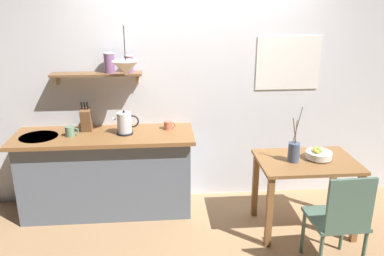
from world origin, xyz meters
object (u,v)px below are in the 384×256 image
fruit_bowl (318,154)px  knife_block (86,119)px  dining_chair_near (341,217)px  coffee_mug_spare (168,125)px  coffee_mug_by_sink (70,131)px  pendant_lamp (126,68)px  twig_vase (294,152)px  dining_table (306,173)px  electric_kettle (125,123)px

fruit_bowl → knife_block: knife_block is taller
dining_chair_near → fruit_bowl: bearing=85.6°
dining_chair_near → knife_block: size_ratio=2.84×
coffee_mug_spare → coffee_mug_by_sink: bearing=-172.4°
knife_block → coffee_mug_spare: knife_block is taller
dining_chair_near → fruit_bowl: dining_chair_near is taller
coffee_mug_by_sink → pendant_lamp: pendant_lamp is taller
fruit_bowl → twig_vase: 0.26m
dining_table → coffee_mug_by_sink: bearing=169.0°
twig_vase → pendant_lamp: (-1.56, 0.42, 0.74)m
dining_chair_near → twig_vase: size_ratio=1.72×
dining_chair_near → electric_kettle: bearing=148.0°
coffee_mug_spare → pendant_lamp: size_ratio=0.27×
dining_table → knife_block: size_ratio=2.90×
fruit_bowl → knife_block: size_ratio=0.76×
coffee_mug_by_sink → knife_block: bearing=43.8°
dining_table → fruit_bowl: bearing=7.8°
dining_chair_near → pendant_lamp: size_ratio=1.98×
electric_kettle → dining_chair_near: bearing=-32.0°
twig_vase → coffee_mug_by_sink: twig_vase is taller
coffee_mug_spare → electric_kettle: bearing=-166.4°
fruit_bowl → coffee_mug_by_sink: 2.45m
fruit_bowl → coffee_mug_spare: bearing=158.4°
dining_chair_near → fruit_bowl: 0.73m
dining_table → twig_vase: 0.27m
fruit_bowl → coffee_mug_spare: (-1.42, 0.56, 0.15)m
dining_table → dining_chair_near: size_ratio=1.02×
electric_kettle → coffee_mug_by_sink: electric_kettle is taller
electric_kettle → pendant_lamp: 0.58m
coffee_mug_spare → pendant_lamp: 0.78m
dining_table → twig_vase: (-0.14, -0.02, 0.23)m
fruit_bowl → coffee_mug_spare: 1.54m
electric_kettle → coffee_mug_spare: electric_kettle is taller
dining_chair_near → knife_block: knife_block is taller
electric_kettle → coffee_mug_by_sink: size_ratio=1.95×
fruit_bowl → coffee_mug_by_sink: coffee_mug_by_sink is taller
twig_vase → coffee_mug_by_sink: size_ratio=4.03×
knife_block → coffee_mug_spare: bearing=-0.3°
pendant_lamp → twig_vase: bearing=-14.9°
pendant_lamp → fruit_bowl: bearing=-11.9°
dining_chair_near → coffee_mug_spare: bearing=137.9°
dining_chair_near → fruit_bowl: (0.05, 0.68, 0.28)m
twig_vase → coffee_mug_spare: 1.31m
knife_block → coffee_mug_spare: size_ratio=2.62×
coffee_mug_spare → knife_block: bearing=179.7°
dining_table → dining_chair_near: bearing=-84.7°
twig_vase → dining_chair_near: bearing=-72.2°
coffee_mug_by_sink → fruit_bowl: bearing=-10.2°
dining_chair_near → pendant_lamp: pendant_lamp is taller
dining_table → fruit_bowl: fruit_bowl is taller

